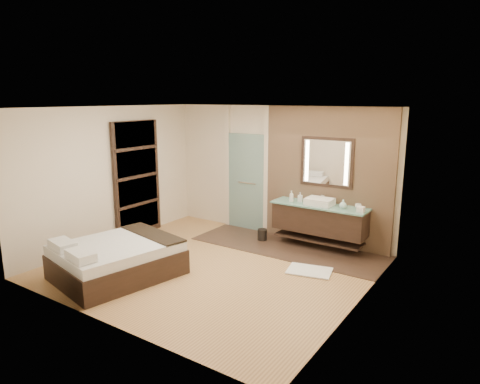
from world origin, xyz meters
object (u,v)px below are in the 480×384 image
Objects in this scene: vanity at (319,219)px; waste_bin at (262,235)px; mirror_unit at (327,162)px; bed at (117,259)px.

vanity is 1.24m from waste_bin.
mirror_unit reaches higher than bed.
waste_bin is at bearing 81.58° from bed.
vanity is 0.89× the size of bed.
waste_bin is at bearing -168.59° from vanity.
waste_bin is at bearing -157.58° from mirror_unit.
bed is 8.77× the size of waste_bin.
waste_bin is (1.05, 2.85, -0.17)m from bed.
vanity reaches higher than waste_bin.
mirror_unit is 1.96m from waste_bin.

